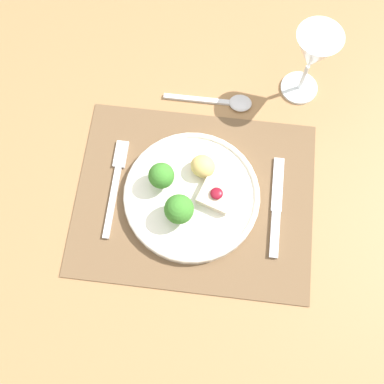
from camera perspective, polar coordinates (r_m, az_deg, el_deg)
ground_plane at (r=1.60m, az=0.18°, el=-9.02°), size 8.00×8.00×0.00m
dining_table at (r=0.95m, az=0.30°, el=-2.41°), size 1.25×1.14×0.75m
placemat at (r=0.86m, az=0.33°, el=-0.76°), size 0.45×0.36×0.00m
dinner_plate at (r=0.85m, az=-0.17°, el=-0.10°), size 0.26×0.26×0.08m
fork at (r=0.88m, az=-9.61°, el=1.43°), size 0.02×0.20×0.01m
knife at (r=0.86m, az=10.61°, el=-2.65°), size 0.02×0.20×0.01m
spoon at (r=0.95m, az=4.62°, el=11.32°), size 0.18×0.04×0.01m
wine_glass_near at (r=0.90m, az=15.12°, el=16.53°), size 0.09×0.09×0.17m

